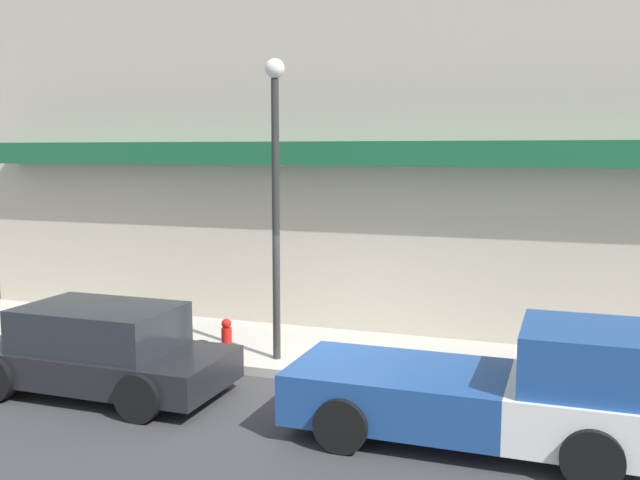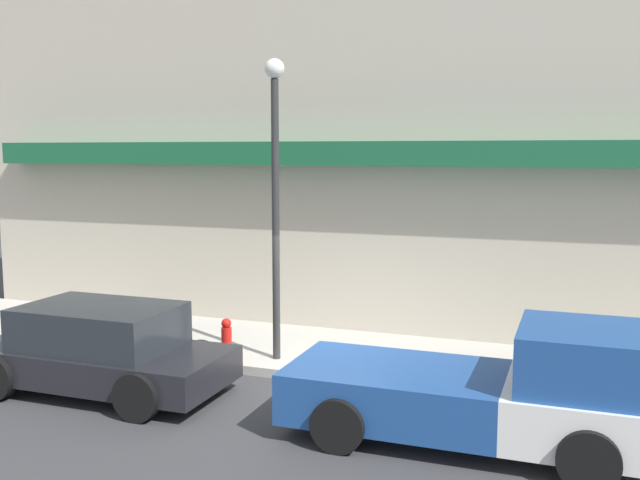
{
  "view_description": "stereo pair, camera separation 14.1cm",
  "coord_description": "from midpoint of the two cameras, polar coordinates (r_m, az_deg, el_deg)",
  "views": [
    {
      "loc": [
        4.14,
        -11.33,
        4.05
      ],
      "look_at": [
        -0.33,
        1.26,
        2.37
      ],
      "focal_mm": 40.0,
      "sensor_mm": 36.0,
      "label": 1
    },
    {
      "loc": [
        4.27,
        -11.29,
        4.05
      ],
      "look_at": [
        -0.33,
        1.26,
        2.37
      ],
      "focal_mm": 40.0,
      "sensor_mm": 36.0,
      "label": 2
    }
  ],
  "objects": [
    {
      "name": "fire_hydrant",
      "position": [
        13.61,
        -7.78,
        -7.83
      ],
      "size": [
        0.2,
        0.2,
        0.76
      ],
      "color": "red",
      "rests_on": "sidewalk"
    },
    {
      "name": "street_lamp",
      "position": [
        13.04,
        -3.89,
        5.26
      ],
      "size": [
        0.36,
        0.36,
        5.52
      ],
      "color": "#2D2D2D",
      "rests_on": "sidewalk"
    },
    {
      "name": "sidewalk",
      "position": [
        14.12,
        1.43,
        -9.14
      ],
      "size": [
        36.0,
        3.15,
        0.17
      ],
      "color": "#B7B2A8",
      "rests_on": "ground"
    },
    {
      "name": "building",
      "position": [
        16.48,
        4.86,
        7.93
      ],
      "size": [
        19.8,
        3.8,
        9.51
      ],
      "color": "#BCB29E",
      "rests_on": "ground"
    },
    {
      "name": "parked_car",
      "position": [
        12.65,
        -17.45,
        -8.39
      ],
      "size": [
        4.38,
        2.11,
        1.48
      ],
      "rotation": [
        0.0,
        0.0,
        -0.03
      ],
      "color": "black",
      "rests_on": "ground"
    },
    {
      "name": "pickup_truck",
      "position": [
        10.27,
        13.65,
        -11.61
      ],
      "size": [
        5.1,
        2.14,
        1.76
      ],
      "rotation": [
        0.0,
        0.0,
        0.03
      ],
      "color": "white",
      "rests_on": "ground"
    },
    {
      "name": "ground_plane",
      "position": [
        12.73,
        -0.82,
        -11.39
      ],
      "size": [
        80.0,
        80.0,
        0.0
      ],
      "primitive_type": "plane",
      "color": "#38383A"
    }
  ]
}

